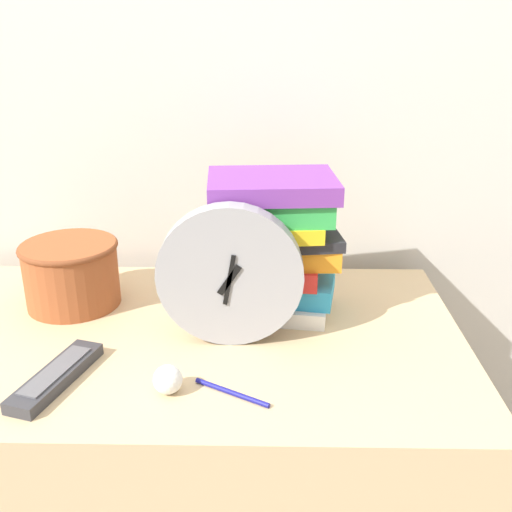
% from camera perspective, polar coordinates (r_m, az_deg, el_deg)
% --- Properties ---
extents(wall_back, '(6.00, 0.04, 2.40)m').
position_cam_1_polar(wall_back, '(1.36, -6.62, 19.78)').
color(wall_back, beige).
rests_on(wall_back, ground_plane).
extents(desk, '(1.07, 0.62, 0.70)m').
position_cam_1_polar(desk, '(1.33, -7.16, -20.69)').
color(desk, tan).
rests_on(desk, ground_plane).
extents(desk_clock, '(0.25, 0.04, 0.25)m').
position_cam_1_polar(desk_clock, '(1.03, -2.50, -1.89)').
color(desk_clock, '#99999E').
rests_on(desk_clock, desk).
extents(book_stack, '(0.26, 0.20, 0.27)m').
position_cam_1_polar(book_stack, '(1.14, 1.97, 1.20)').
color(book_stack, white).
rests_on(book_stack, desk).
extents(basket, '(0.19, 0.19, 0.13)m').
position_cam_1_polar(basket, '(1.24, -17.18, -1.43)').
color(basket, '#994C28').
rests_on(basket, desk).
extents(tv_remote, '(0.11, 0.20, 0.02)m').
position_cam_1_polar(tv_remote, '(1.02, -18.48, -10.79)').
color(tv_remote, '#333338').
rests_on(tv_remote, desk).
extents(crumpled_paper_ball, '(0.05, 0.05, 0.05)m').
position_cam_1_polar(crumpled_paper_ball, '(0.95, -8.40, -11.56)').
color(crumpled_paper_ball, white).
rests_on(crumpled_paper_ball, desk).
extents(pen, '(0.12, 0.07, 0.01)m').
position_cam_1_polar(pen, '(0.94, -2.32, -12.87)').
color(pen, navy).
rests_on(pen, desk).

